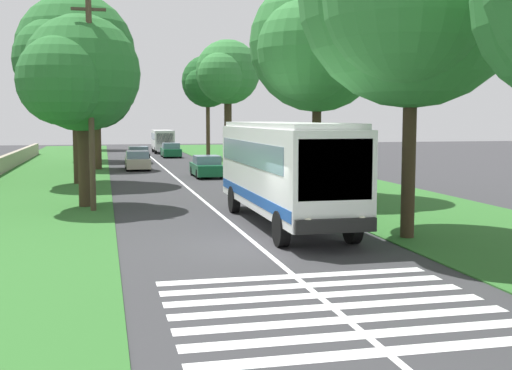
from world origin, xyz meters
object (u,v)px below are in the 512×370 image
(roadside_tree_left_2, at_px, (72,56))
(roadside_tree_left_4, at_px, (80,74))
(trailing_car_0, at_px, (207,167))
(coach_bus, at_px, (283,166))
(roadside_tree_left_3, at_px, (77,77))
(roadside_tree_left_1, at_px, (96,97))
(roadside_tree_right_1, at_px, (206,83))
(utility_pole, at_px, (91,100))
(trailing_car_3, at_px, (171,151))
(trailing_minibus_0, at_px, (163,139))
(roadside_tree_right_0, at_px, (313,47))
(trailing_car_2, at_px, (138,155))
(trailing_car_1, at_px, (138,161))
(roadside_tree_left_0, at_px, (95,93))
(roadside_tree_right_3, at_px, (226,74))

(roadside_tree_left_2, bearing_deg, roadside_tree_left_4, 0.67)
(roadside_tree_left_2, bearing_deg, trailing_car_0, -70.30)
(coach_bus, bearing_deg, roadside_tree_left_3, 48.54)
(coach_bus, bearing_deg, roadside_tree_left_1, 6.87)
(roadside_tree_right_1, bearing_deg, utility_pole, 163.53)
(coach_bus, distance_m, trailing_car_3, 42.58)
(trailing_car_0, distance_m, roadside_tree_left_3, 16.26)
(trailing_car_3, xyz_separation_m, trailing_minibus_0, (8.33, 0.06, 0.88))
(utility_pole, bearing_deg, trailing_car_3, -10.51)
(roadside_tree_left_2, height_order, roadside_tree_right_0, roadside_tree_left_2)
(trailing_car_0, distance_m, trailing_car_3, 22.57)
(roadside_tree_left_1, distance_m, roadside_tree_right_1, 22.58)
(trailing_car_2, xyz_separation_m, roadside_tree_left_1, (23.92, 3.69, 5.73))
(coach_bus, relative_size, trailing_minibus_0, 1.86)
(trailing_car_3, bearing_deg, coach_bus, 179.84)
(trailing_car_1, height_order, trailing_car_3, same)
(trailing_car_1, bearing_deg, roadside_tree_left_0, 74.75)
(roadside_tree_left_4, xyz_separation_m, roadside_tree_right_3, (-10.33, -11.35, -0.51))
(trailing_car_0, xyz_separation_m, trailing_car_2, (15.17, 3.68, 0.00))
(trailing_car_0, height_order, roadside_tree_left_0, roadside_tree_left_0)
(roadside_tree_left_0, height_order, roadside_tree_left_2, roadside_tree_left_2)
(roadside_tree_right_1, xyz_separation_m, utility_pole, (-33.81, 9.99, -2.54))
(roadside_tree_right_0, bearing_deg, trailing_minibus_0, 4.59)
(trailing_minibus_0, height_order, roadside_tree_right_0, roadside_tree_right_0)
(roadside_tree_left_2, height_order, roadside_tree_left_3, roadside_tree_left_2)
(roadside_tree_right_0, bearing_deg, trailing_car_0, 14.77)
(roadside_tree_right_3, distance_m, utility_pole, 25.19)
(trailing_car_3, bearing_deg, roadside_tree_right_3, -168.41)
(roadside_tree_left_3, relative_size, roadside_tree_right_1, 0.85)
(trailing_car_2, height_order, roadside_tree_left_2, roadside_tree_left_2)
(trailing_car_3, bearing_deg, roadside_tree_left_3, 168.25)
(roadside_tree_left_3, distance_m, utility_pole, 1.79)
(roadside_tree_left_0, height_order, roadside_tree_left_4, roadside_tree_left_4)
(trailing_car_3, height_order, roadside_tree_left_4, roadside_tree_left_4)
(trailing_car_3, xyz_separation_m, utility_pole, (-37.37, 6.93, 3.95))
(roadside_tree_right_3, height_order, utility_pole, roadside_tree_right_3)
(roadside_tree_left_0, bearing_deg, roadside_tree_right_0, -153.07)
(roadside_tree_left_2, distance_m, roadside_tree_left_4, 21.51)
(trailing_car_3, xyz_separation_m, roadside_tree_right_1, (-3.56, -3.06, 6.49))
(roadside_tree_left_3, distance_m, roadside_tree_right_1, 34.18)
(trailing_car_2, relative_size, roadside_tree_left_2, 0.39)
(roadside_tree_left_1, bearing_deg, trailing_car_1, -174.21)
(roadside_tree_left_0, distance_m, roadside_tree_left_1, 30.96)
(trailing_car_1, height_order, roadside_tree_left_1, roadside_tree_left_1)
(roadside_tree_right_0, xyz_separation_m, roadside_tree_right_1, (31.45, 0.36, -0.09))
(trailing_car_2, bearing_deg, roadside_tree_left_3, 172.15)
(trailing_car_1, height_order, utility_pole, utility_pole)
(coach_bus, height_order, trailing_car_0, coach_bus)
(trailing_car_3, relative_size, roadside_tree_right_0, 0.40)
(roadside_tree_left_0, relative_size, roadside_tree_right_3, 0.87)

